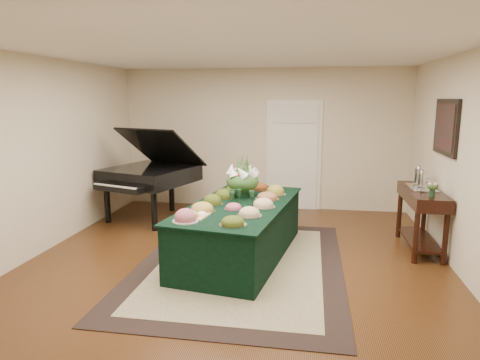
% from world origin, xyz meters
% --- Properties ---
extents(ground, '(6.00, 6.00, 0.00)m').
position_xyz_m(ground, '(0.00, 0.00, 0.00)').
color(ground, black).
rests_on(ground, ground).
extents(area_rug, '(2.60, 3.65, 0.01)m').
position_xyz_m(area_rug, '(0.07, -0.09, 0.01)').
color(area_rug, black).
rests_on(area_rug, ground).
extents(kitchen_doorway, '(1.05, 0.07, 2.10)m').
position_xyz_m(kitchen_doorway, '(0.60, 2.97, 1.02)').
color(kitchen_doorway, white).
rests_on(kitchen_doorway, ground).
extents(buffet_table, '(1.56, 2.67, 0.75)m').
position_xyz_m(buffet_table, '(0.02, 0.21, 0.38)').
color(buffet_table, black).
rests_on(buffet_table, ground).
extents(food_platters, '(1.21, 2.22, 0.12)m').
position_xyz_m(food_platters, '(-0.00, 0.13, 0.79)').
color(food_platters, '#ACB5AC').
rests_on(food_platters, buffet_table).
extents(cutting_board, '(0.38, 0.38, 0.10)m').
position_xyz_m(cutting_board, '(-0.42, -0.50, 0.78)').
color(cutting_board, tan).
rests_on(cutting_board, buffet_table).
extents(green_goblets, '(0.34, 0.25, 0.18)m').
position_xyz_m(green_goblets, '(-0.00, 0.22, 0.84)').
color(green_goblets, '#15341D').
rests_on(green_goblets, buffet_table).
extents(floral_centerpiece, '(0.49, 0.49, 0.49)m').
position_xyz_m(floral_centerpiece, '(-0.02, 0.62, 1.03)').
color(floral_centerpiece, '#15341D').
rests_on(floral_centerpiece, buffet_table).
extents(grand_piano, '(1.78, 1.87, 1.64)m').
position_xyz_m(grand_piano, '(-1.87, 1.80, 0.81)').
color(grand_piano, black).
rests_on(grand_piano, ground).
extents(wicker_basket, '(0.35, 0.35, 0.22)m').
position_xyz_m(wicker_basket, '(-0.92, 1.19, 0.11)').
color(wicker_basket, olive).
rests_on(wicker_basket, ground).
extents(mahogany_sideboard, '(0.45, 1.31, 0.88)m').
position_xyz_m(mahogany_sideboard, '(2.50, 0.91, 0.68)').
color(mahogany_sideboard, black).
rests_on(mahogany_sideboard, ground).
extents(tea_service, '(0.34, 0.58, 0.30)m').
position_xyz_m(tea_service, '(2.50, 1.11, 0.99)').
color(tea_service, silver).
rests_on(tea_service, mahogany_sideboard).
extents(pink_bouquet, '(0.16, 0.16, 0.20)m').
position_xyz_m(pink_bouquet, '(2.50, 0.46, 1.01)').
color(pink_bouquet, '#15341D').
rests_on(pink_bouquet, mahogany_sideboard).
extents(wall_painting, '(0.05, 0.95, 0.75)m').
position_xyz_m(wall_painting, '(2.72, 0.91, 1.75)').
color(wall_painting, black).
rests_on(wall_painting, ground).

